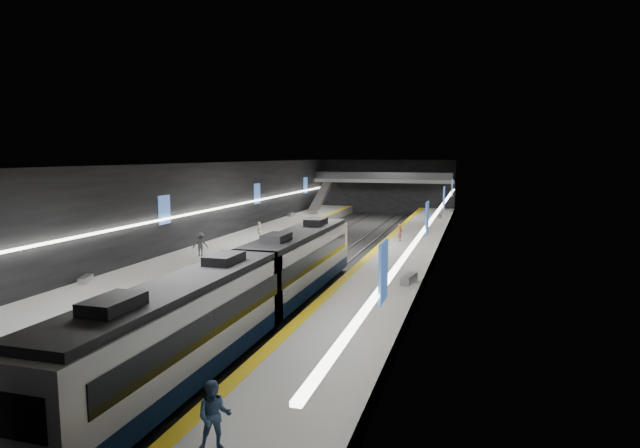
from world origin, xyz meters
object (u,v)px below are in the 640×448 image
(bench_right_near, at_px, (409,279))
(passenger_left_b, at_px, (200,244))
(bench_left_far, at_px, (291,214))
(passenger_right_a, at_px, (400,233))
(train, at_px, (254,285))
(bench_right_far, at_px, (440,216))
(escalator, at_px, (320,198))
(bench_left_near, at_px, (86,279))
(passenger_left_a, at_px, (259,232))
(passenger_right_b, at_px, (214,417))

(bench_right_near, height_order, passenger_left_b, passenger_left_b)
(bench_left_far, relative_size, passenger_right_a, 1.06)
(passenger_right_a, bearing_deg, train, 176.90)
(train, distance_m, passenger_right_a, 23.58)
(bench_right_far, bearing_deg, bench_left_far, -173.89)
(train, relative_size, bench_left_far, 17.46)
(escalator, relative_size, bench_left_near, 4.95)
(train, xyz_separation_m, escalator, (-10.00, 45.59, 0.70))
(passenger_right_a, xyz_separation_m, passenger_left_a, (-12.08, -3.54, 0.10))
(train, relative_size, passenger_left_b, 15.96)
(bench_left_near, distance_m, bench_left_far, 37.06)
(escalator, distance_m, passenger_right_a, 26.44)
(bench_left_near, distance_m, bench_right_far, 44.18)
(bench_left_near, relative_size, passenger_right_b, 0.86)
(bench_right_near, bearing_deg, bench_right_far, 99.70)
(bench_left_near, height_order, passenger_right_b, passenger_right_b)
(bench_right_near, relative_size, passenger_right_b, 1.04)
(escalator, xyz_separation_m, bench_right_near, (16.77, -37.86, -1.66))
(bench_left_far, distance_m, passenger_right_b, 54.11)
(passenger_right_a, height_order, passenger_right_b, passenger_right_b)
(passenger_right_b, distance_m, passenger_left_a, 34.29)
(bench_left_near, height_order, bench_right_near, bench_right_near)
(bench_right_far, bearing_deg, passenger_left_a, -125.83)
(bench_right_far, xyz_separation_m, passenger_right_a, (-2.17, -19.23, 0.58))
(train, distance_m, passenger_left_b, 15.16)
(passenger_left_a, bearing_deg, bench_left_far, 168.43)
(bench_left_near, xyz_separation_m, passenger_right_a, (16.06, 21.01, 0.58))
(bench_left_near, bearing_deg, passenger_left_a, 54.51)
(bench_right_near, xyz_separation_m, passenger_right_a, (-2.71, 15.49, 0.54))
(escalator, height_order, bench_left_far, escalator)
(passenger_left_a, bearing_deg, escalator, 161.32)
(bench_right_far, bearing_deg, passenger_left_b, -121.00)
(bench_left_near, height_order, bench_left_far, bench_left_far)
(passenger_left_b, bearing_deg, passenger_left_a, -124.04)
(escalator, bearing_deg, passenger_right_b, -76.18)
(bench_left_far, bearing_deg, train, -76.08)
(passenger_right_b, bearing_deg, bench_left_near, 115.68)
(passenger_left_a, distance_m, passenger_left_b, 8.04)
(bench_left_far, bearing_deg, passenger_left_a, -81.59)
(escalator, height_order, passenger_right_a, escalator)
(bench_right_near, xyz_separation_m, passenger_left_a, (-14.79, 11.95, 0.64))
(bench_left_near, bearing_deg, passenger_right_b, -64.50)
(escalator, relative_size, passenger_right_b, 4.26)
(bench_left_far, relative_size, passenger_left_b, 0.91)
(passenger_left_a, bearing_deg, passenger_left_b, -33.89)
(train, height_order, passenger_left_b, train)
(train, xyz_separation_m, passenger_left_b, (-9.53, 11.79, -0.29))
(bench_right_far, distance_m, passenger_left_b, 34.48)
(bench_right_far, bearing_deg, train, -102.14)
(passenger_right_b, bearing_deg, bench_right_far, 65.45)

